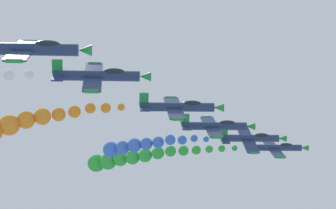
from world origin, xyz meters
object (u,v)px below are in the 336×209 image
object	(u,v)px
airplane_right_inner	(216,126)
airplane_right_outer	(99,76)
airplane_left_inner	(251,138)
airplane_trailing	(29,49)
airplane_lead	(277,148)
airplane_left_outer	(179,107)

from	to	relation	value
airplane_right_inner	airplane_right_outer	xyz separation A→B (m)	(19.11, -15.77, 3.88)
airplane_left_inner	airplane_trailing	distance (m)	47.44
airplane_trailing	airplane_lead	bearing A→B (deg)	143.09
airplane_right_outer	airplane_trailing	bearing A→B (deg)	-31.51
airplane_lead	airplane_right_outer	size ratio (longest dim) A/B	1.00
airplane_left_inner	airplane_right_inner	xyz separation A→B (m)	(8.57, -7.00, 1.24)
airplane_left_inner	airplane_right_inner	size ratio (longest dim) A/B	1.00
airplane_right_inner	airplane_left_outer	bearing A→B (deg)	-32.50
airplane_left_outer	airplane_right_inner	bearing A→B (deg)	147.50
airplane_lead	airplane_right_inner	xyz separation A→B (m)	(18.47, -13.78, 2.34)
airplane_trailing	airplane_right_inner	bearing A→B (deg)	142.98
airplane_right_inner	airplane_left_outer	distance (m)	11.72
airplane_left_outer	airplane_lead	bearing A→B (deg)	144.69
airplane_left_inner	airplane_trailing	size ratio (longest dim) A/B	1.00
airplane_lead	airplane_left_outer	xyz separation A→B (m)	(28.26, -20.02, 3.94)
airplane_left_outer	airplane_right_outer	world-z (taller)	airplane_right_outer
airplane_right_outer	airplane_left_outer	bearing A→B (deg)	134.33
airplane_left_outer	airplane_trailing	bearing A→B (deg)	-39.17
airplane_left_outer	airplane_right_outer	bearing A→B (deg)	-45.67
airplane_left_outer	airplane_right_outer	size ratio (longest dim) A/B	1.00
airplane_right_inner	airplane_right_outer	size ratio (longest dim) A/B	1.00
airplane_left_inner	airplane_right_outer	world-z (taller)	airplane_right_outer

